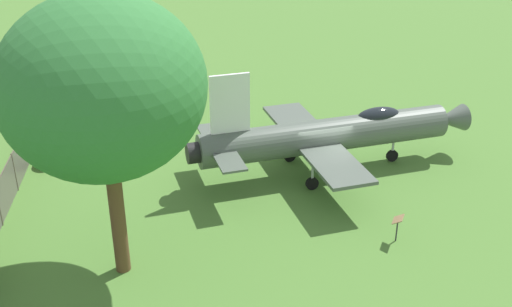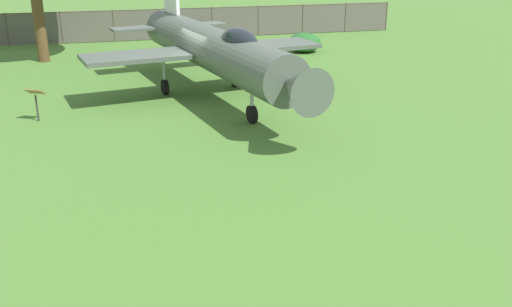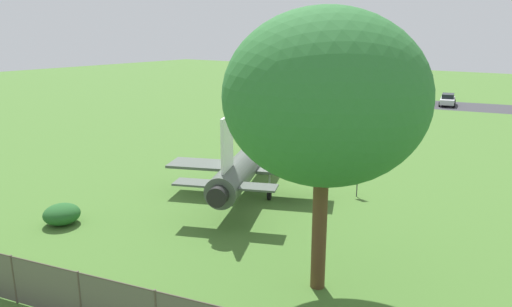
% 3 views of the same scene
% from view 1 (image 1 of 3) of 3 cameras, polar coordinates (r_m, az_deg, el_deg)
% --- Properties ---
extents(ground_plane, '(200.00, 200.00, 0.00)m').
position_cam_1_polar(ground_plane, '(30.73, 6.18, -1.60)').
color(ground_plane, '#47722D').
extents(display_jet, '(13.54, 9.38, 5.42)m').
position_cam_1_polar(display_jet, '(30.01, 6.98, 1.80)').
color(display_jet, '#4C564C').
rests_on(display_jet, ground_plane).
extents(shade_tree, '(6.79, 7.21, 10.30)m').
position_cam_1_polar(shade_tree, '(21.00, -13.73, 5.88)').
color(shade_tree, brown).
rests_on(shade_tree, ground_plane).
extents(perimeter_fence, '(7.38, 31.99, 1.88)m').
position_cam_1_polar(perimeter_fence, '(29.17, -21.71, -2.87)').
color(perimeter_fence, '#4C4238').
rests_on(perimeter_fence, ground_plane).
extents(shrub_near_fence, '(1.30, 1.53, 0.74)m').
position_cam_1_polar(shrub_near_fence, '(32.68, -18.22, -0.35)').
color(shrub_near_fence, '#235B26').
rests_on(shrub_near_fence, ground_plane).
extents(shrub_by_tree, '(1.81, 1.79, 1.04)m').
position_cam_1_polar(shrub_by_tree, '(35.90, -9.11, 3.35)').
color(shrub_by_tree, '#235B26').
rests_on(shrub_by_tree, ground_plane).
extents(info_plaque, '(0.54, 0.68, 1.14)m').
position_cam_1_polar(info_plaque, '(25.54, 12.75, -6.15)').
color(info_plaque, '#333333').
rests_on(info_plaque, ground_plane).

